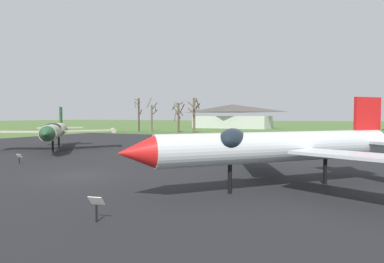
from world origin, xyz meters
TOP-DOWN VIEW (x-y plane):
  - ground_plane at (0.00, 0.00)m, footprint 600.00×600.00m
  - asphalt_apron at (0.00, 16.29)m, footprint 79.66×54.28m
  - grass_verge_strip at (0.00, 49.43)m, footprint 139.66×12.00m
  - jet_fighter_front_left at (12.85, 1.93)m, footprint 14.36×14.50m
  - info_placard_front_left at (7.69, -6.55)m, footprint 0.61×0.38m
  - jet_fighter_front_right at (-14.37, 10.77)m, footprint 13.76×14.40m
  - info_placard_front_right at (-8.56, 1.97)m, footprint 0.61×0.25m
  - bare_tree_far_left at (-32.69, 53.60)m, footprint 2.47×2.32m
  - bare_tree_left_of_center at (-30.60, 56.87)m, footprint 2.62×2.37m
  - bare_tree_center at (-22.03, 56.21)m, footprint 2.92×2.91m
  - bare_tree_right_of_center at (-20.77, 53.51)m, footprint 2.31×2.66m
  - bare_tree_far_right at (-16.60, 54.11)m, footprint 3.13×3.19m
  - visitor_building at (-18.62, 90.17)m, footprint 28.14×13.45m

SIDE VIEW (x-z plane):
  - ground_plane at x=0.00m, z-range 0.00..0.00m
  - asphalt_apron at x=0.00m, z-range 0.00..0.05m
  - grass_verge_strip at x=0.00m, z-range 0.00..0.06m
  - info_placard_front_right at x=-8.56m, z-range 0.12..0.98m
  - info_placard_front_left at x=7.69m, z-range 0.15..1.18m
  - jet_fighter_front_right at x=-14.37m, z-range -0.27..5.06m
  - jet_fighter_front_left at x=12.85m, z-range -0.20..5.00m
  - bare_tree_center at x=-22.03m, z-range -0.04..7.34m
  - visitor_building at x=-18.62m, z-range -0.03..8.33m
  - bare_tree_right_of_center at x=-20.77m, z-range 0.31..8.19m
  - bare_tree_left_of_center at x=-30.60m, z-range -0.17..9.12m
  - bare_tree_far_left at x=-32.69m, z-range 0.29..9.26m
  - bare_tree_far_right at x=-16.60m, z-range 0.54..9.19m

